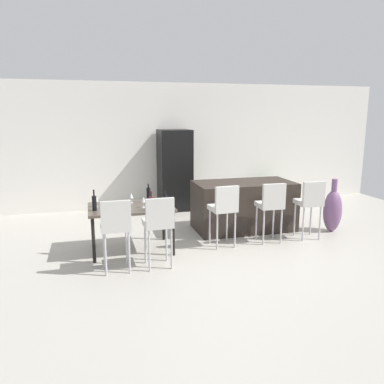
# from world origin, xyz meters

# --- Properties ---
(ground_plane) EXTENTS (10.00, 10.00, 0.00)m
(ground_plane) POSITION_xyz_m (0.00, 0.00, 0.00)
(ground_plane) COLOR #ADA89E
(back_wall) EXTENTS (10.00, 0.12, 2.90)m
(back_wall) POSITION_xyz_m (0.00, 2.93, 1.45)
(back_wall) COLOR silver
(back_wall) RESTS_ON ground_plane
(kitchen_island) EXTENTS (1.86, 0.96, 0.92)m
(kitchen_island) POSITION_xyz_m (0.51, 0.60, 0.46)
(kitchen_island) COLOR black
(kitchen_island) RESTS_ON ground_plane
(bar_chair_left) EXTENTS (0.43, 0.43, 1.05)m
(bar_chair_left) POSITION_xyz_m (-0.21, -0.26, 0.70)
(bar_chair_left) COLOR beige
(bar_chair_left) RESTS_ON ground_plane
(bar_chair_middle) EXTENTS (0.42, 0.42, 1.05)m
(bar_chair_middle) POSITION_xyz_m (0.64, -0.26, 0.70)
(bar_chair_middle) COLOR beige
(bar_chair_middle) RESTS_ON ground_plane
(bar_chair_right) EXTENTS (0.42, 0.42, 1.05)m
(bar_chair_right) POSITION_xyz_m (1.39, -0.26, 0.70)
(bar_chair_right) COLOR beige
(bar_chair_right) RESTS_ON ground_plane
(dining_table) EXTENTS (1.33, 0.91, 0.74)m
(dining_table) POSITION_xyz_m (-1.70, -0.03, 0.67)
(dining_table) COLOR #4C4238
(dining_table) RESTS_ON ground_plane
(dining_chair_near) EXTENTS (0.41, 0.41, 1.05)m
(dining_chair_near) POSITION_xyz_m (-2.00, -0.85, 0.70)
(dining_chair_near) COLOR beige
(dining_chair_near) RESTS_ON ground_plane
(dining_chair_far) EXTENTS (0.41, 0.41, 1.05)m
(dining_chair_far) POSITION_xyz_m (-1.40, -0.85, 0.70)
(dining_chair_far) COLOR beige
(dining_chair_far) RESTS_ON ground_plane
(wine_bottle_inner) EXTENTS (0.07, 0.07, 0.32)m
(wine_bottle_inner) POSITION_xyz_m (-2.27, -0.16, 0.86)
(wine_bottle_inner) COLOR black
(wine_bottle_inner) RESTS_ON dining_table
(wine_bottle_middle) EXTENTS (0.06, 0.06, 0.32)m
(wine_bottle_middle) POSITION_xyz_m (-1.39, 0.14, 0.87)
(wine_bottle_middle) COLOR black
(wine_bottle_middle) RESTS_ON dining_table
(wine_bottle_near) EXTENTS (0.07, 0.07, 0.31)m
(wine_bottle_near) POSITION_xyz_m (-1.43, -0.41, 0.86)
(wine_bottle_near) COLOR #471E19
(wine_bottle_near) RESTS_ON dining_table
(wine_bottle_right) EXTENTS (0.07, 0.07, 0.31)m
(wine_bottle_right) POSITION_xyz_m (-1.22, -0.42, 0.86)
(wine_bottle_right) COLOR black
(wine_bottle_right) RESTS_ON dining_table
(wine_glass_left) EXTENTS (0.07, 0.07, 0.17)m
(wine_glass_left) POSITION_xyz_m (-1.67, 0.20, 0.86)
(wine_glass_left) COLOR silver
(wine_glass_left) RESTS_ON dining_table
(wine_glass_far) EXTENTS (0.07, 0.07, 0.17)m
(wine_glass_far) POSITION_xyz_m (-2.24, 0.08, 0.86)
(wine_glass_far) COLOR silver
(wine_glass_far) RESTS_ON dining_table
(wine_glass_end) EXTENTS (0.07, 0.07, 0.17)m
(wine_glass_end) POSITION_xyz_m (-1.52, -0.16, 0.86)
(wine_glass_end) COLOR silver
(wine_glass_end) RESTS_ON dining_table
(refrigerator) EXTENTS (0.72, 0.68, 1.84)m
(refrigerator) POSITION_xyz_m (-0.42, 2.49, 0.92)
(refrigerator) COLOR black
(refrigerator) RESTS_ON ground_plane
(floor_vase) EXTENTS (0.34, 0.34, 1.00)m
(floor_vase) POSITION_xyz_m (2.07, 0.03, 0.40)
(floor_vase) COLOR #704C75
(floor_vase) RESTS_ON ground_plane
(potted_plant) EXTENTS (0.46, 0.46, 0.66)m
(potted_plant) POSITION_xyz_m (1.97, 2.48, 0.39)
(potted_plant) COLOR beige
(potted_plant) RESTS_ON ground_plane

